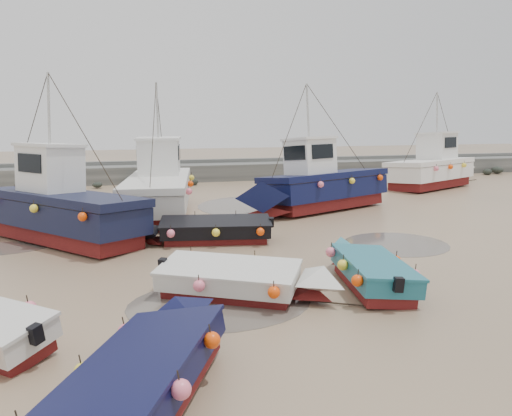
{
  "coord_description": "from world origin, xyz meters",
  "views": [
    {
      "loc": [
        -5.43,
        -14.44,
        4.62
      ],
      "look_at": [
        -0.94,
        2.61,
        1.4
      ],
      "focal_mm": 35.0,
      "sensor_mm": 36.0,
      "label": 1
    }
  ],
  "objects_px": {
    "cabin_boat_3": "(436,167)",
    "dinghy_1": "(154,362)",
    "cabin_boat_2": "(317,184)",
    "dinghy_5": "(243,276)",
    "dinghy_2": "(368,266)",
    "dinghy_4": "(206,228)",
    "cabin_boat_0": "(54,205)",
    "cabin_boat_1": "(160,187)",
    "person": "(144,223)"
  },
  "relations": [
    {
      "from": "cabin_boat_3",
      "to": "dinghy_1",
      "type": "bearing_deg",
      "value": -68.55
    },
    {
      "from": "cabin_boat_2",
      "to": "dinghy_5",
      "type": "bearing_deg",
      "value": 126.43
    },
    {
      "from": "dinghy_2",
      "to": "dinghy_4",
      "type": "distance_m",
      "value": 6.99
    },
    {
      "from": "cabin_boat_0",
      "to": "dinghy_1",
      "type": "bearing_deg",
      "value": -117.48
    },
    {
      "from": "cabin_boat_2",
      "to": "cabin_boat_0",
      "type": "bearing_deg",
      "value": 81.92
    },
    {
      "from": "cabin_boat_1",
      "to": "person",
      "type": "height_order",
      "value": "cabin_boat_1"
    },
    {
      "from": "dinghy_1",
      "to": "cabin_boat_0",
      "type": "height_order",
      "value": "cabin_boat_0"
    },
    {
      "from": "dinghy_5",
      "to": "cabin_boat_1",
      "type": "xyz_separation_m",
      "value": [
        -1.25,
        12.23,
        0.75
      ]
    },
    {
      "from": "cabin_boat_3",
      "to": "cabin_boat_2",
      "type": "bearing_deg",
      "value": -86.56
    },
    {
      "from": "dinghy_4",
      "to": "cabin_boat_1",
      "type": "xyz_separation_m",
      "value": [
        -1.24,
        6.2,
        0.76
      ]
    },
    {
      "from": "dinghy_4",
      "to": "dinghy_1",
      "type": "bearing_deg",
      "value": 175.88
    },
    {
      "from": "cabin_boat_1",
      "to": "cabin_boat_2",
      "type": "distance_m",
      "value": 7.75
    },
    {
      "from": "dinghy_2",
      "to": "cabin_boat_3",
      "type": "xyz_separation_m",
      "value": [
        13.58,
        16.81,
        0.8
      ]
    },
    {
      "from": "dinghy_1",
      "to": "cabin_boat_3",
      "type": "relative_size",
      "value": 0.66
    },
    {
      "from": "cabin_boat_0",
      "to": "dinghy_4",
      "type": "bearing_deg",
      "value": -58.71
    },
    {
      "from": "dinghy_5",
      "to": "cabin_boat_2",
      "type": "xyz_separation_m",
      "value": [
        6.39,
        10.94,
        0.79
      ]
    },
    {
      "from": "cabin_boat_0",
      "to": "cabin_boat_2",
      "type": "relative_size",
      "value": 0.84
    },
    {
      "from": "cabin_boat_2",
      "to": "cabin_boat_1",
      "type": "bearing_deg",
      "value": 57.14
    },
    {
      "from": "dinghy_5",
      "to": "cabin_boat_3",
      "type": "distance_m",
      "value": 24.05
    },
    {
      "from": "dinghy_2",
      "to": "cabin_boat_1",
      "type": "distance_m",
      "value": 13.14
    },
    {
      "from": "dinghy_1",
      "to": "dinghy_4",
      "type": "xyz_separation_m",
      "value": [
        2.5,
        10.11,
        0.0
      ]
    },
    {
      "from": "dinghy_1",
      "to": "dinghy_5",
      "type": "xyz_separation_m",
      "value": [
        2.51,
        4.08,
        0.01
      ]
    },
    {
      "from": "dinghy_5",
      "to": "cabin_boat_0",
      "type": "distance_m",
      "value": 9.5
    },
    {
      "from": "dinghy_1",
      "to": "dinghy_4",
      "type": "bearing_deg",
      "value": 101.54
    },
    {
      "from": "person",
      "to": "dinghy_5",
      "type": "bearing_deg",
      "value": 97.57
    },
    {
      "from": "dinghy_1",
      "to": "dinghy_2",
      "type": "relative_size",
      "value": 1.11
    },
    {
      "from": "dinghy_1",
      "to": "cabin_boat_1",
      "type": "height_order",
      "value": "cabin_boat_1"
    },
    {
      "from": "person",
      "to": "dinghy_1",
      "type": "bearing_deg",
      "value": 83.99
    },
    {
      "from": "dinghy_2",
      "to": "cabin_boat_0",
      "type": "relative_size",
      "value": 0.68
    },
    {
      "from": "cabin_boat_0",
      "to": "cabin_boat_2",
      "type": "bearing_deg",
      "value": -26.43
    },
    {
      "from": "dinghy_4",
      "to": "person",
      "type": "relative_size",
      "value": 3.89
    },
    {
      "from": "dinghy_4",
      "to": "cabin_boat_0",
      "type": "bearing_deg",
      "value": 82.66
    },
    {
      "from": "dinghy_5",
      "to": "cabin_boat_0",
      "type": "relative_size",
      "value": 0.67
    },
    {
      "from": "cabin_boat_2",
      "to": "dinghy_1",
      "type": "bearing_deg",
      "value": 126.09
    },
    {
      "from": "dinghy_2",
      "to": "cabin_boat_3",
      "type": "distance_m",
      "value": 21.63
    },
    {
      "from": "dinghy_5",
      "to": "cabin_boat_2",
      "type": "relative_size",
      "value": 0.56
    },
    {
      "from": "cabin_boat_1",
      "to": "person",
      "type": "xyz_separation_m",
      "value": [
        -0.91,
        -2.22,
        -1.3
      ]
    },
    {
      "from": "dinghy_4",
      "to": "cabin_boat_3",
      "type": "xyz_separation_m",
      "value": [
        17.16,
        10.81,
        0.82
      ]
    },
    {
      "from": "dinghy_1",
      "to": "cabin_boat_2",
      "type": "height_order",
      "value": "cabin_boat_2"
    },
    {
      "from": "person",
      "to": "cabin_boat_2",
      "type": "bearing_deg",
      "value": -178.39
    },
    {
      "from": "cabin_boat_1",
      "to": "cabin_boat_0",
      "type": "bearing_deg",
      "value": -124.38
    },
    {
      "from": "dinghy_2",
      "to": "cabin_boat_3",
      "type": "bearing_deg",
      "value": 59.97
    },
    {
      "from": "cabin_boat_3",
      "to": "person",
      "type": "height_order",
      "value": "cabin_boat_3"
    },
    {
      "from": "cabin_boat_0",
      "to": "person",
      "type": "relative_size",
      "value": 4.97
    },
    {
      "from": "dinghy_2",
      "to": "dinghy_4",
      "type": "relative_size",
      "value": 0.87
    },
    {
      "from": "dinghy_2",
      "to": "cabin_boat_0",
      "type": "distance_m",
      "value": 11.9
    },
    {
      "from": "dinghy_2",
      "to": "cabin_boat_2",
      "type": "xyz_separation_m",
      "value": [
        2.82,
        10.91,
        0.78
      ]
    },
    {
      "from": "dinghy_5",
      "to": "cabin_boat_1",
      "type": "height_order",
      "value": "cabin_boat_1"
    },
    {
      "from": "cabin_boat_1",
      "to": "cabin_boat_2",
      "type": "height_order",
      "value": "same"
    },
    {
      "from": "dinghy_2",
      "to": "dinghy_5",
      "type": "xyz_separation_m",
      "value": [
        -3.57,
        -0.03,
        -0.01
      ]
    }
  ]
}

